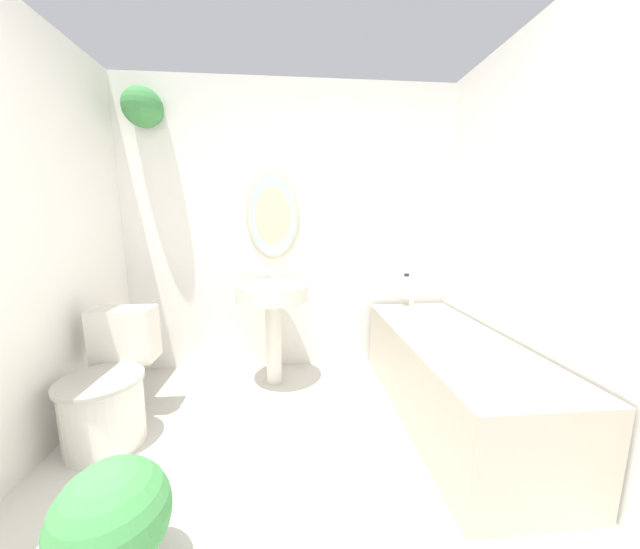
{
  "coord_description": "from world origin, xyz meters",
  "views": [
    {
      "loc": [
        -0.0,
        -0.38,
        1.28
      ],
      "look_at": [
        0.16,
        1.47,
        0.97
      ],
      "focal_mm": 18.0,
      "sensor_mm": 36.0,
      "label": 1
    }
  ],
  "objects_px": {
    "toilet": "(111,390)",
    "pedestal_sink": "(273,303)",
    "potted_plant": "(115,525)",
    "shampoo_bottle": "(407,286)",
    "bathtub": "(451,375)"
  },
  "relations": [
    {
      "from": "toilet",
      "to": "potted_plant",
      "type": "distance_m",
      "value": 0.98
    },
    {
      "from": "bathtub",
      "to": "shampoo_bottle",
      "type": "bearing_deg",
      "value": 93.14
    },
    {
      "from": "potted_plant",
      "to": "toilet",
      "type": "bearing_deg",
      "value": 118.32
    },
    {
      "from": "bathtub",
      "to": "shampoo_bottle",
      "type": "height_order",
      "value": "shampoo_bottle"
    },
    {
      "from": "toilet",
      "to": "potted_plant",
      "type": "height_order",
      "value": "toilet"
    },
    {
      "from": "toilet",
      "to": "pedestal_sink",
      "type": "bearing_deg",
      "value": 31.86
    },
    {
      "from": "shampoo_bottle",
      "to": "potted_plant",
      "type": "xyz_separation_m",
      "value": [
        -1.59,
        -1.64,
        -0.46
      ]
    },
    {
      "from": "pedestal_sink",
      "to": "bathtub",
      "type": "relative_size",
      "value": 0.55
    },
    {
      "from": "toilet",
      "to": "pedestal_sink",
      "type": "height_order",
      "value": "pedestal_sink"
    },
    {
      "from": "toilet",
      "to": "bathtub",
      "type": "bearing_deg",
      "value": 0.5
    },
    {
      "from": "shampoo_bottle",
      "to": "bathtub",
      "type": "bearing_deg",
      "value": -86.86
    },
    {
      "from": "shampoo_bottle",
      "to": "potted_plant",
      "type": "height_order",
      "value": "shampoo_bottle"
    },
    {
      "from": "pedestal_sink",
      "to": "potted_plant",
      "type": "relative_size",
      "value": 1.87
    },
    {
      "from": "pedestal_sink",
      "to": "shampoo_bottle",
      "type": "distance_m",
      "value": 1.15
    },
    {
      "from": "bathtub",
      "to": "shampoo_bottle",
      "type": "distance_m",
      "value": 0.87
    }
  ]
}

